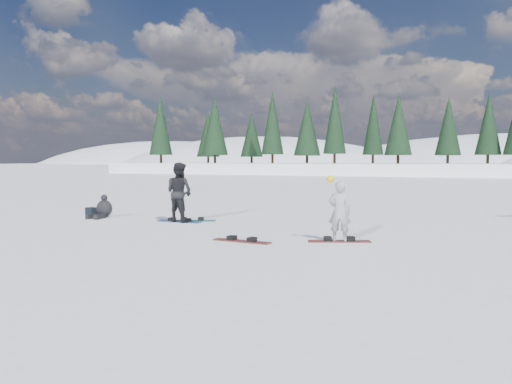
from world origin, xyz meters
The scene contains 10 objects.
ground centered at (0.00, 0.00, 0.00)m, with size 420.00×420.00×0.00m, color white.
alpine_backdrop centered at (-11.72, 189.18, -13.98)m, with size 412.50×227.00×53.20m.
snowboarder_woman centered at (1.88, -1.21, 0.76)m, with size 0.58×0.43×1.62m.
snowboarder_man centered at (-3.74, 0.66, 0.95)m, with size 0.92×0.72×1.90m, color black.
seated_rider centered at (-6.79, 0.70, 0.30)m, with size 0.57×0.94×0.79m.
gear_bag centered at (-7.49, 0.95, 0.15)m, with size 0.45×0.30×0.30m, color black.
snowboard_woman centered at (1.88, -1.21, 0.01)m, with size 1.50×0.28×0.03m, color maroon.
snowboard_man centered at (-3.74, 0.66, 0.01)m, with size 1.50×0.28×0.03m, color navy.
snowboard_loose_c centered at (-3.46, 0.98, 0.01)m, with size 1.50×0.28×0.03m, color #16697A.
snowboard_loose_b centered at (-0.31, -2.10, 0.01)m, with size 1.50×0.28×0.03m, color maroon.
Camera 1 is at (4.62, -13.02, 1.98)m, focal length 35.00 mm.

